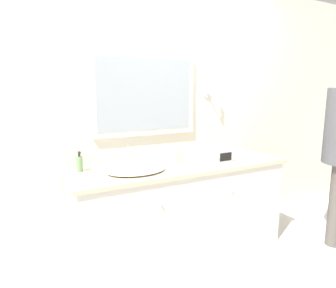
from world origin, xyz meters
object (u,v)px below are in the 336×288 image
(soap_bottle, at_px, (80,163))
(appliance_box, at_px, (221,155))
(sink_basin, at_px, (136,169))
(picture_frame, at_px, (180,156))

(soap_bottle, distance_m, appliance_box, 1.27)
(sink_basin, distance_m, soap_bottle, 0.46)
(sink_basin, relative_size, picture_frame, 3.86)
(picture_frame, bearing_deg, appliance_box, -15.70)
(soap_bottle, bearing_deg, sink_basin, -27.34)
(sink_basin, height_order, soap_bottle, sink_basin)
(sink_basin, relative_size, soap_bottle, 2.93)
(sink_basin, xyz_separation_m, soap_bottle, (-0.41, 0.21, 0.05))
(picture_frame, bearing_deg, soap_bottle, 170.81)
(sink_basin, xyz_separation_m, picture_frame, (0.46, 0.07, 0.05))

